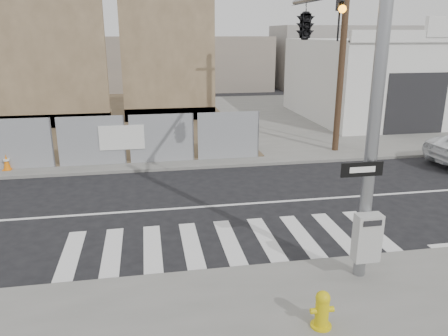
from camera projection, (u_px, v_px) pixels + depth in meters
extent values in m
plane|color=black|center=(214.00, 206.00, 13.84)|extent=(100.00, 100.00, 0.00)
cube|color=slate|center=(179.00, 121.00, 26.99)|extent=(50.00, 20.00, 0.12)
cylinder|color=gray|center=(375.00, 119.00, 8.69)|extent=(0.26, 0.26, 7.00)
cube|color=#B2B2AF|center=(367.00, 238.00, 9.15)|extent=(0.55, 0.30, 1.05)
cube|color=black|center=(362.00, 169.00, 8.79)|extent=(0.90, 0.03, 0.30)
cube|color=silver|center=(363.00, 170.00, 8.77)|extent=(0.55, 0.01, 0.12)
imported|color=black|center=(339.00, 19.00, 9.99)|extent=(0.16, 0.20, 1.00)
imported|color=black|center=(306.00, 21.00, 12.06)|extent=(0.53, 2.48, 1.00)
cylinder|color=gray|center=(381.00, 95.00, 18.73)|extent=(0.12, 0.12, 5.20)
imported|color=black|center=(387.00, 34.00, 17.99)|extent=(0.16, 0.20, 1.00)
cube|color=brown|center=(49.00, 55.00, 23.67)|extent=(6.00, 0.50, 8.00)
cube|color=brown|center=(58.00, 119.00, 25.11)|extent=(6.00, 1.30, 0.80)
cube|color=brown|center=(168.00, 54.00, 25.71)|extent=(5.50, 0.50, 8.00)
cube|color=brown|center=(170.00, 113.00, 27.15)|extent=(5.50, 1.30, 0.80)
cube|color=silver|center=(400.00, 78.00, 27.70)|extent=(12.00, 10.00, 4.80)
cube|color=black|center=(416.00, 104.00, 22.88)|extent=(3.40, 0.06, 3.20)
cylinder|color=#452F20|center=(344.00, 37.00, 18.61)|extent=(0.28, 0.28, 10.00)
cylinder|color=gold|center=(321.00, 325.00, 7.97)|extent=(0.40, 0.40, 0.04)
cylinder|color=gold|center=(322.00, 313.00, 7.89)|extent=(0.26, 0.26, 0.57)
sphere|color=gold|center=(323.00, 298.00, 7.80)|extent=(0.27, 0.27, 0.27)
cylinder|color=gold|center=(314.00, 311.00, 7.84)|extent=(0.14, 0.11, 0.11)
cylinder|color=gold|center=(330.00, 309.00, 7.90)|extent=(0.14, 0.11, 0.11)
cube|color=orange|center=(8.00, 169.00, 17.15)|extent=(0.32, 0.32, 0.03)
cone|color=orange|center=(6.00, 162.00, 17.06)|extent=(0.29, 0.29, 0.62)
cylinder|color=silver|center=(6.00, 160.00, 17.04)|extent=(0.24, 0.24, 0.07)
cube|color=#F9370D|center=(112.00, 162.00, 18.15)|extent=(0.42, 0.42, 0.03)
cone|color=#F9370D|center=(112.00, 153.00, 18.03)|extent=(0.38, 0.38, 0.79)
cylinder|color=silver|center=(112.00, 150.00, 18.00)|extent=(0.30, 0.30, 0.09)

